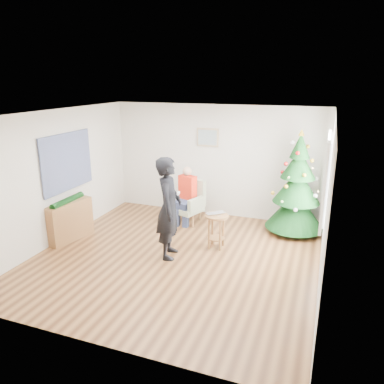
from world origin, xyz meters
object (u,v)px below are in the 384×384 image
at_px(console, 69,221).
at_px(standing_man, 169,208).
at_px(christmas_tree, 297,187).
at_px(armchair, 187,207).
at_px(stool, 216,231).

bearing_deg(console, standing_man, 11.83).
height_order(christmas_tree, console, christmas_tree).
bearing_deg(standing_man, armchair, -3.96).
height_order(christmas_tree, stool, christmas_tree).
height_order(standing_man, console, standing_man).
height_order(armchair, console, armchair).
relative_size(armchair, standing_man, 0.52).
xyz_separation_m(christmas_tree, standing_man, (-2.04, -1.95, -0.06)).
bearing_deg(console, christmas_tree, 36.29).
bearing_deg(christmas_tree, console, -155.13).
bearing_deg(console, armchair, 54.06).
distance_m(christmas_tree, console, 4.71).
bearing_deg(stool, standing_man, -138.21).
bearing_deg(armchair, standing_man, -61.39).
bearing_deg(stool, console, -167.44).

